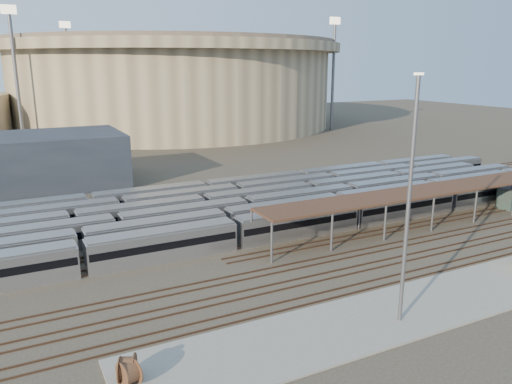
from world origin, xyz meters
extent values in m
plane|color=#383026|center=(0.00, 0.00, 0.00)|extent=(420.00, 420.00, 0.00)
cube|color=gray|center=(-5.00, -15.00, 0.10)|extent=(50.00, 9.00, 0.20)
cube|color=#B9B9BE|center=(9.09, 8.00, 1.80)|extent=(112.00, 2.90, 3.60)
cube|color=#B9B9BE|center=(9.54, 12.20, 1.80)|extent=(112.00, 2.90, 3.60)
cube|color=#B9B9BE|center=(-4.05, 16.40, 1.80)|extent=(112.00, 2.90, 3.60)
cube|color=#B9B9BE|center=(-9.05, 20.60, 1.80)|extent=(112.00, 2.90, 3.60)
cube|color=#B9B9BE|center=(-1.72, 24.80, 1.80)|extent=(112.00, 2.90, 3.60)
cube|color=#B9B9BE|center=(-5.51, 29.00, 1.80)|extent=(112.00, 2.90, 3.60)
cylinder|color=slate|center=(-8.00, 1.30, 2.50)|extent=(0.30, 0.30, 5.00)
cylinder|color=slate|center=(-8.00, 6.70, 2.50)|extent=(0.30, 0.30, 5.00)
cylinder|color=slate|center=(0.57, 1.30, 2.50)|extent=(0.30, 0.30, 5.00)
cylinder|color=slate|center=(0.57, 6.70, 2.50)|extent=(0.30, 0.30, 5.00)
cylinder|color=slate|center=(9.14, 1.30, 2.50)|extent=(0.30, 0.30, 5.00)
cylinder|color=slate|center=(9.14, 6.70, 2.50)|extent=(0.30, 0.30, 5.00)
cylinder|color=slate|center=(17.71, 1.30, 2.50)|extent=(0.30, 0.30, 5.00)
cylinder|color=slate|center=(17.71, 6.70, 2.50)|extent=(0.30, 0.30, 5.00)
cylinder|color=slate|center=(26.29, 1.30, 2.50)|extent=(0.30, 0.30, 5.00)
cylinder|color=slate|center=(26.29, 6.70, 2.50)|extent=(0.30, 0.30, 5.00)
cylinder|color=slate|center=(34.86, 6.70, 2.50)|extent=(0.30, 0.30, 5.00)
cube|color=#3D2219|center=(22.00, 4.00, 5.15)|extent=(60.00, 6.00, 0.30)
cube|color=#4C3323|center=(0.00, -1.75, 0.09)|extent=(170.00, 0.12, 0.18)
cube|color=#4C3323|center=(0.00, -0.25, 0.09)|extent=(170.00, 0.12, 0.18)
cube|color=#4C3323|center=(0.00, -5.75, 0.09)|extent=(170.00, 0.12, 0.18)
cube|color=#4C3323|center=(0.00, -4.25, 0.09)|extent=(170.00, 0.12, 0.18)
cube|color=#4C3323|center=(0.00, -9.75, 0.09)|extent=(170.00, 0.12, 0.18)
cube|color=#4C3323|center=(0.00, -8.25, 0.09)|extent=(170.00, 0.12, 0.18)
cylinder|color=tan|center=(25.00, 140.00, 14.00)|extent=(116.00, 116.00, 28.00)
cylinder|color=tan|center=(25.00, 140.00, 29.50)|extent=(124.00, 124.00, 3.00)
cylinder|color=brown|center=(25.00, 140.00, 31.75)|extent=(120.00, 120.00, 1.50)
cube|color=#1E232D|center=(-35.00, 55.00, 5.00)|extent=(42.00, 20.00, 10.00)
cylinder|color=slate|center=(-30.00, 110.00, 18.00)|extent=(1.00, 1.00, 36.00)
cube|color=#FFF2CC|center=(-30.00, 110.00, 37.20)|extent=(4.00, 0.60, 2.40)
cylinder|color=slate|center=(70.00, 100.00, 18.00)|extent=(1.00, 1.00, 36.00)
cube|color=#FFF2CC|center=(70.00, 100.00, 37.20)|extent=(4.00, 0.60, 2.40)
cylinder|color=slate|center=(-10.00, 160.00, 18.00)|extent=(1.00, 1.00, 36.00)
cube|color=#FFF2CC|center=(-10.00, 160.00, 37.20)|extent=(4.00, 0.60, 2.40)
cylinder|color=brown|center=(-28.50, -14.06, 1.17)|extent=(1.77, 2.22, 1.95)
cylinder|color=brown|center=(-28.50, -14.68, 1.12)|extent=(1.53, 2.06, 1.83)
cylinder|color=slate|center=(-4.26, -16.32, 11.11)|extent=(0.36, 0.36, 21.83)
cube|color=#FFF2CC|center=(-4.26, -16.32, 22.13)|extent=(0.82, 0.35, 0.20)
camera|label=1|loc=(-34.61, -47.22, 22.89)|focal=35.00mm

